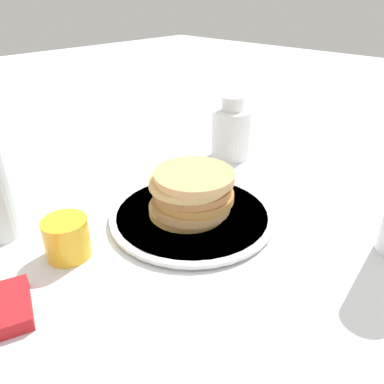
{
  "coord_description": "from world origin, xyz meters",
  "views": [
    {
      "loc": [
        -0.4,
        -0.42,
        0.37
      ],
      "look_at": [
        0.01,
        -0.02,
        0.05
      ],
      "focal_mm": 35.0,
      "sensor_mm": 36.0,
      "label": 1
    }
  ],
  "objects_px": {
    "plate": "(192,215)",
    "pancake_stack": "(191,193)",
    "cream_jug": "(231,132)",
    "juice_glass": "(67,238)"
  },
  "relations": [
    {
      "from": "plate",
      "to": "pancake_stack",
      "type": "distance_m",
      "value": 0.05
    },
    {
      "from": "pancake_stack",
      "to": "cream_jug",
      "type": "distance_m",
      "value": 0.3
    },
    {
      "from": "pancake_stack",
      "to": "cream_jug",
      "type": "height_order",
      "value": "cream_jug"
    },
    {
      "from": "juice_glass",
      "to": "pancake_stack",
      "type": "bearing_deg",
      "value": -18.11
    },
    {
      "from": "plate",
      "to": "cream_jug",
      "type": "relative_size",
      "value": 1.98
    },
    {
      "from": "cream_jug",
      "to": "pancake_stack",
      "type": "bearing_deg",
      "value": -154.97
    },
    {
      "from": "plate",
      "to": "juice_glass",
      "type": "relative_size",
      "value": 4.27
    },
    {
      "from": "plate",
      "to": "cream_jug",
      "type": "bearing_deg",
      "value": 25.09
    },
    {
      "from": "plate",
      "to": "juice_glass",
      "type": "xyz_separation_m",
      "value": [
        -0.21,
        0.07,
        0.02
      ]
    },
    {
      "from": "plate",
      "to": "pancake_stack",
      "type": "relative_size",
      "value": 1.94
    }
  ]
}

